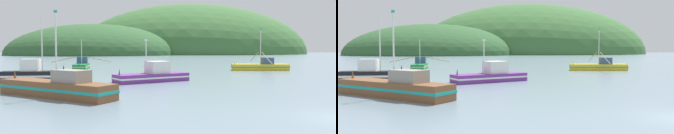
% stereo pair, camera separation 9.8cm
% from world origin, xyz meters
% --- Properties ---
extents(hill_far_center, '(105.57, 84.45, 37.55)m').
position_xyz_m(hill_far_center, '(-29.25, 188.91, 0.00)').
color(hill_far_center, '#2D562D').
rests_on(hill_far_center, ground).
extents(hill_far_right, '(176.02, 140.81, 74.90)m').
position_xyz_m(hill_far_right, '(40.46, 234.56, 0.00)').
color(hill_far_right, '#386633').
rests_on(hill_far_right, ground).
extents(fishing_boat_yellow, '(9.77, 13.13, 7.08)m').
position_xyz_m(fishing_boat_yellow, '(11.68, 37.25, 0.71)').
color(fishing_boat_yellow, gold).
rests_on(fishing_boat_yellow, ground).
extents(fishing_boat_purple, '(8.96, 5.99, 4.78)m').
position_xyz_m(fishing_boat_purple, '(-8.29, 20.71, 0.72)').
color(fishing_boat_purple, '#6B2D84').
rests_on(fishing_boat_purple, ground).
extents(fishing_boat_green, '(10.53, 7.60, 5.41)m').
position_xyz_m(fishing_boat_green, '(-19.08, 44.00, 0.72)').
color(fishing_boat_green, '#197A47').
rests_on(fishing_boat_green, ground).
extents(fishing_boat_brown, '(9.96, 8.60, 6.63)m').
position_xyz_m(fishing_boat_brown, '(-16.63, 10.00, 0.73)').
color(fishing_boat_brown, brown).
rests_on(fishing_boat_brown, ground).
extents(fishing_boat_black, '(7.02, 1.81, 7.63)m').
position_xyz_m(fishing_boat_black, '(-21.49, 21.97, 0.86)').
color(fishing_boat_black, black).
rests_on(fishing_boat_black, ground).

